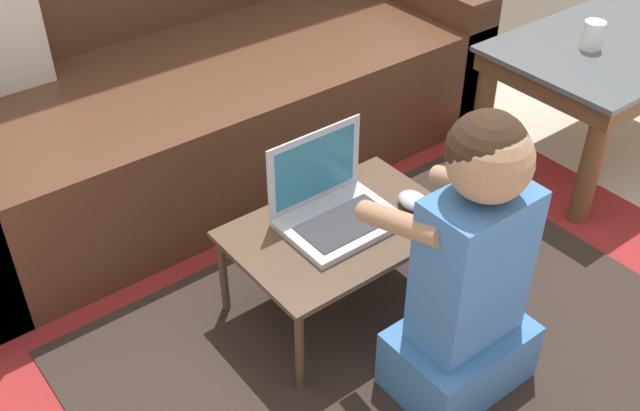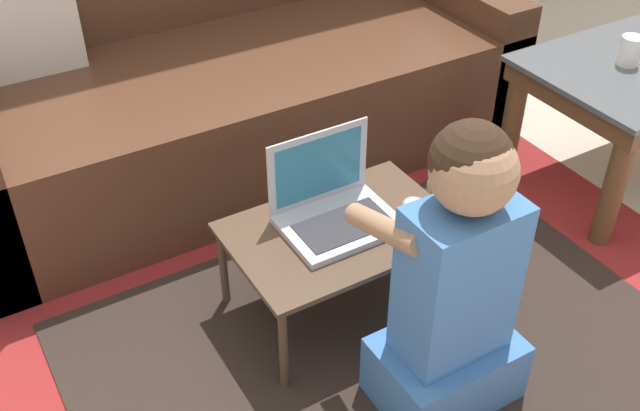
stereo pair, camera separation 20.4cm
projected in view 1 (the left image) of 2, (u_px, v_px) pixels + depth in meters
ground_plane at (375, 365)px, 2.05m from camera, size 16.00×16.00×0.00m
area_rug at (387, 343)px, 2.11m from camera, size 2.25×1.62×0.01m
couch at (192, 85)px, 2.73m from camera, size 2.05×0.94×0.84m
coffee_table at (617, 59)px, 2.68m from camera, size 0.93×0.57×0.47m
laptop_desk at (342, 234)px, 2.08m from camera, size 0.62×0.41×0.29m
laptop at (334, 209)px, 2.06m from camera, size 0.31×0.24×0.24m
computer_mouse at (413, 201)px, 2.12m from camera, size 0.07×0.10×0.04m
person_seated at (470, 273)px, 1.78m from camera, size 0.35×0.39×0.82m
cup_on_table at (593, 35)px, 2.55m from camera, size 0.07×0.07×0.10m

